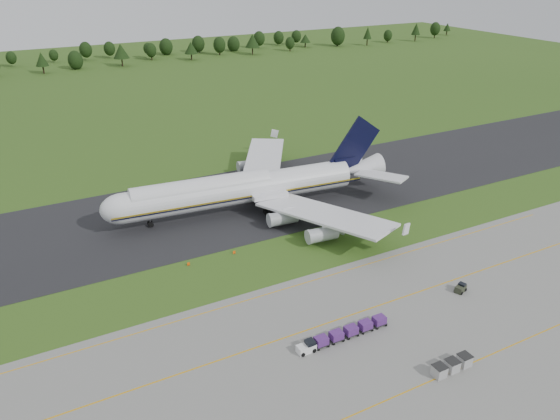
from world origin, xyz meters
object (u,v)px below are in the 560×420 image
baggage_train (342,334)px  edge_markers (212,258)px  utility_cart (460,289)px  uld_row (452,365)px  aircraft (246,188)px

baggage_train → edge_markers: bearing=105.2°
utility_cart → uld_row: bearing=-138.0°
utility_cart → edge_markers: bearing=137.9°
uld_row → edge_markers: bearing=112.3°
utility_cart → uld_row: 21.47m
baggage_train → edge_markers: size_ratio=1.60×
aircraft → uld_row: 63.54m
baggage_train → uld_row: (9.91, -13.37, 0.01)m
baggage_train → utility_cart: size_ratio=6.55×
edge_markers → utility_cart: bearing=-42.1°
baggage_train → uld_row: 16.65m
utility_cart → edge_markers: size_ratio=0.24×
baggage_train → edge_markers: 33.49m
aircraft → edge_markers: (-15.75, -17.62, -5.26)m
utility_cart → uld_row: uld_row is taller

